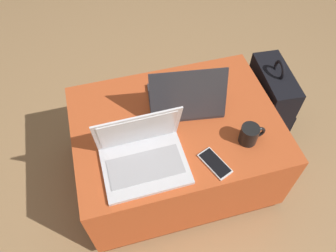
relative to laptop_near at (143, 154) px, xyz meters
name	(u,v)px	position (x,y,z in m)	size (l,w,h in m)	color
ground_plane	(175,171)	(0.19, 0.16, -0.50)	(14.00, 14.00, 0.00)	tan
ottoman	(175,149)	(0.19, 0.16, -0.27)	(0.93, 0.69, 0.45)	maroon
laptop_near	(143,154)	(0.00, 0.00, 0.00)	(0.34, 0.26, 0.26)	silver
laptop_far	(186,98)	(0.25, 0.24, 0.00)	(0.36, 0.29, 0.25)	#333338
cell_phone	(215,163)	(0.28, -0.09, -0.05)	(0.12, 0.16, 0.01)	white
backpack	(268,105)	(0.76, 0.30, -0.28)	(0.21, 0.35, 0.54)	black
coffee_mug	(250,134)	(0.45, -0.02, -0.01)	(0.11, 0.08, 0.09)	black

